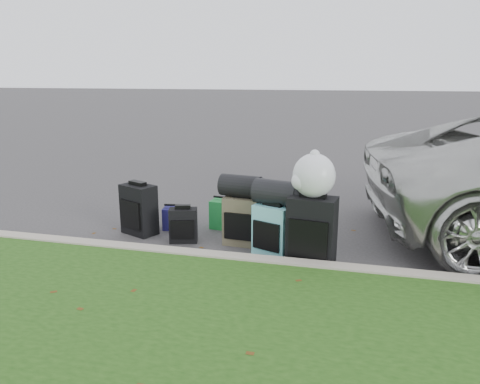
% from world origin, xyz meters
% --- Properties ---
extents(ground, '(120.00, 120.00, 0.00)m').
position_xyz_m(ground, '(0.00, 0.00, 0.00)').
color(ground, '#383535').
rests_on(ground, ground).
extents(curb, '(120.00, 0.18, 0.15)m').
position_xyz_m(curb, '(0.00, -1.00, 0.07)').
color(curb, '#9E937F').
rests_on(curb, ground).
extents(suitcase_small_black, '(0.38, 0.28, 0.43)m').
position_xyz_m(suitcase_small_black, '(-0.69, -0.35, 0.22)').
color(suitcase_small_black, black).
rests_on(suitcase_small_black, ground).
extents(suitcase_large_black_left, '(0.53, 0.44, 0.66)m').
position_xyz_m(suitcase_large_black_left, '(-1.37, -0.19, 0.33)').
color(suitcase_large_black_left, black).
rests_on(suitcase_large_black_left, ground).
extents(suitcase_olive, '(0.46, 0.31, 0.60)m').
position_xyz_m(suitcase_olive, '(0.04, -0.24, 0.30)').
color(suitcase_olive, '#443E2D').
rests_on(suitcase_olive, ground).
extents(suitcase_teal, '(0.48, 0.38, 0.60)m').
position_xyz_m(suitcase_teal, '(0.47, -0.52, 0.30)').
color(suitcase_teal, '#57A9AF').
rests_on(suitcase_teal, ground).
extents(suitcase_large_black_right, '(0.55, 0.37, 0.77)m').
position_xyz_m(suitcase_large_black_right, '(0.94, -0.69, 0.39)').
color(suitcase_large_black_right, black).
rests_on(suitcase_large_black_right, ground).
extents(tote_green, '(0.37, 0.31, 0.39)m').
position_xyz_m(tote_green, '(-0.35, 0.31, 0.20)').
color(tote_green, '#1C8136').
rests_on(tote_green, ground).
extents(tote_navy, '(0.31, 0.26, 0.30)m').
position_xyz_m(tote_navy, '(-1.01, 0.10, 0.15)').
color(tote_navy, navy).
rests_on(tote_navy, ground).
extents(duffel_left, '(0.54, 0.34, 0.27)m').
position_xyz_m(duffel_left, '(0.02, -0.22, 0.74)').
color(duffel_left, black).
rests_on(duffel_left, suitcase_olive).
extents(duffel_right, '(0.56, 0.39, 0.29)m').
position_xyz_m(duffel_right, '(0.50, -0.46, 0.74)').
color(duffel_right, black).
rests_on(duffel_right, suitcase_teal).
extents(trash_bag, '(0.46, 0.46, 0.46)m').
position_xyz_m(trash_bag, '(0.93, -0.65, 1.00)').
color(trash_bag, white).
rests_on(trash_bag, suitcase_large_black_right).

